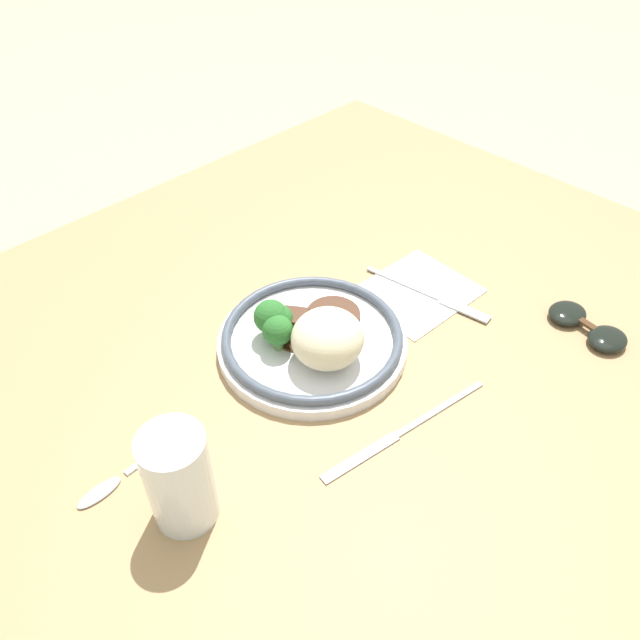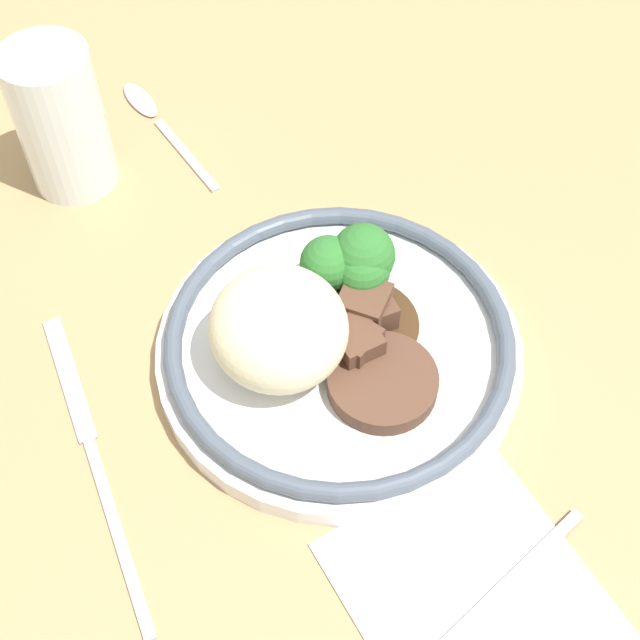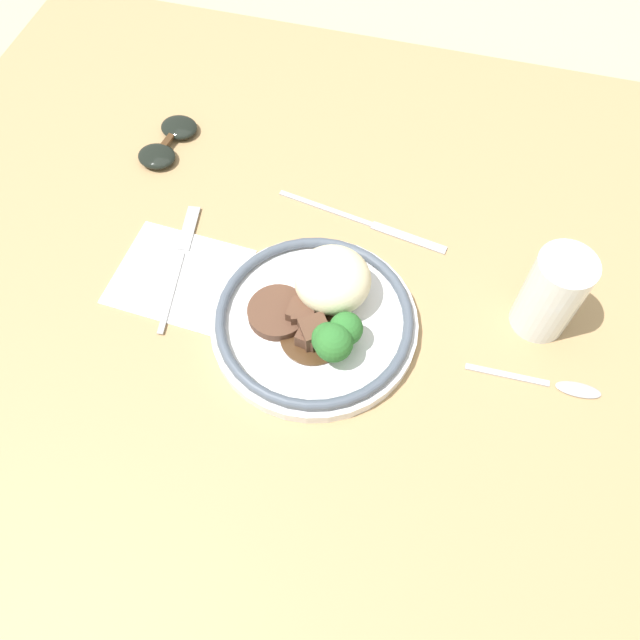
% 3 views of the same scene
% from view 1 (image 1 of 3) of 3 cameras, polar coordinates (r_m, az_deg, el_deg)
% --- Properties ---
extents(ground_plane, '(8.00, 8.00, 0.00)m').
position_cam_1_polar(ground_plane, '(0.79, -0.75, -6.63)').
color(ground_plane, tan).
extents(dining_table, '(1.27, 1.02, 0.03)m').
position_cam_1_polar(dining_table, '(0.77, -0.76, -5.78)').
color(dining_table, tan).
rests_on(dining_table, ground).
extents(napkin, '(0.16, 0.14, 0.00)m').
position_cam_1_polar(napkin, '(0.88, 8.79, 2.54)').
color(napkin, white).
rests_on(napkin, dining_table).
extents(plate, '(0.24, 0.24, 0.08)m').
position_cam_1_polar(plate, '(0.77, -0.72, -1.51)').
color(plate, white).
rests_on(plate, dining_table).
extents(juice_glass, '(0.06, 0.06, 0.11)m').
position_cam_1_polar(juice_glass, '(0.62, -12.66, -14.28)').
color(juice_glass, yellow).
rests_on(juice_glass, dining_table).
extents(fork, '(0.04, 0.19, 0.00)m').
position_cam_1_polar(fork, '(0.87, 10.74, 1.97)').
color(fork, '#ADADB2').
rests_on(fork, napkin).
extents(knife, '(0.23, 0.05, 0.00)m').
position_cam_1_polar(knife, '(0.71, 7.42, -10.17)').
color(knife, '#ADADB2').
rests_on(knife, dining_table).
extents(spoon, '(0.15, 0.02, 0.01)m').
position_cam_1_polar(spoon, '(0.70, -18.18, -13.79)').
color(spoon, '#ADADB2').
rests_on(spoon, dining_table).
extents(sunglasses, '(0.07, 0.11, 0.02)m').
position_cam_1_polar(sunglasses, '(0.88, 23.22, -0.48)').
color(sunglasses, black).
rests_on(sunglasses, dining_table).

